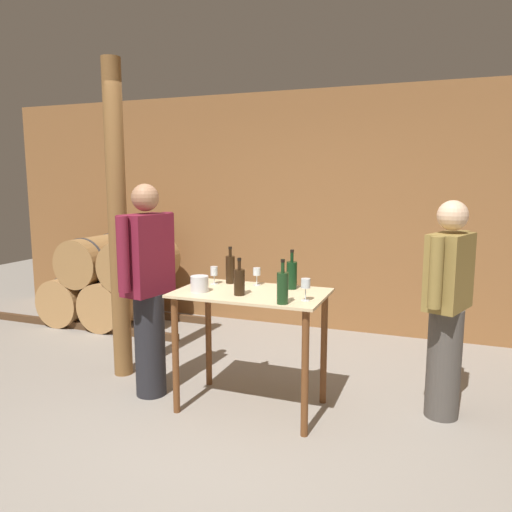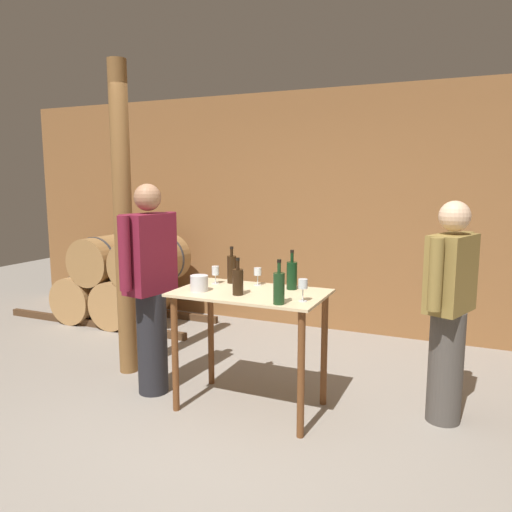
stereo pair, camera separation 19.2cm
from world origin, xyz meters
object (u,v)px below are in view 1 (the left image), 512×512
object	(u,v)px
person_host	(447,306)
person_visitor_with_scarf	(148,286)
wine_bottle_left	(239,281)
wine_bottle_center	(292,274)
wine_bottle_right	(283,287)
wine_bottle_far_left	(230,269)
wine_glass_near_right	(306,284)
wine_glass_near_left	(214,272)
wine_glass_near_center	(257,273)
ice_bucket	(200,284)
wooden_post	(118,223)

from	to	relation	value
person_host	person_visitor_with_scarf	distance (m)	2.23
wine_bottle_left	wine_bottle_center	bearing A→B (deg)	48.71
wine_bottle_right	person_visitor_with_scarf	world-z (taller)	person_visitor_with_scarf
wine_bottle_left	wine_bottle_right	world-z (taller)	wine_bottle_right
wine_bottle_far_left	person_host	size ratio (longest dim) A/B	0.19
wine_glass_near_right	wine_glass_near_left	bearing A→B (deg)	161.34
wine_glass_near_center	wine_bottle_right	bearing A→B (deg)	-53.18
wine_bottle_far_left	person_host	xyz separation A→B (m)	(1.61, 0.14, -0.19)
wine_glass_near_right	ice_bucket	size ratio (longest dim) A/B	1.17
wine_bottle_center	wine_glass_near_right	world-z (taller)	wine_bottle_center
wooden_post	person_host	world-z (taller)	wooden_post
wine_bottle_far_left	wine_glass_near_center	bearing A→B (deg)	1.73
wooden_post	person_visitor_with_scarf	bearing A→B (deg)	-31.04
wine_bottle_far_left	wine_glass_near_right	xyz separation A→B (m)	(0.71, -0.35, -0.00)
wine_bottle_left	wine_glass_near_center	size ratio (longest dim) A/B	1.95
ice_bucket	person_visitor_with_scarf	size ratio (longest dim) A/B	0.08
wooden_post	person_visitor_with_scarf	size ratio (longest dim) A/B	1.60
wine_bottle_right	person_host	bearing A→B (deg)	31.44
wine_bottle_far_left	wine_glass_near_left	xyz separation A→B (m)	(-0.11, -0.07, -0.02)
wine_bottle_far_left	person_visitor_with_scarf	xyz separation A→B (m)	(-0.58, -0.28, -0.13)
wine_glass_near_left	wine_glass_near_right	size ratio (longest dim) A/B	0.91
wine_bottle_right	ice_bucket	xyz separation A→B (m)	(-0.68, 0.13, -0.06)
wine_glass_near_center	ice_bucket	bearing A→B (deg)	-130.96
wooden_post	wine_bottle_far_left	xyz separation A→B (m)	(1.05, 0.00, -0.33)
wooden_post	wine_glass_near_left	size ratio (longest dim) A/B	19.25
wine_glass_near_right	person_visitor_with_scarf	distance (m)	1.29
wine_glass_near_center	wine_glass_near_right	bearing A→B (deg)	-36.08
ice_bucket	person_host	xyz separation A→B (m)	(1.70, 0.50, -0.13)
person_visitor_with_scarf	wine_bottle_left	bearing A→B (deg)	-4.86
wine_bottle_far_left	person_host	distance (m)	1.63
wooden_post	person_host	xyz separation A→B (m)	(2.66, 0.15, -0.52)
wine_glass_near_center	wine_glass_near_right	xyz separation A→B (m)	(0.49, -0.35, 0.01)
wine_bottle_center	wine_bottle_right	distance (m)	0.47
wine_glass_near_center	person_host	distance (m)	1.41
person_visitor_with_scarf	ice_bucket	bearing A→B (deg)	-8.23
wine_bottle_left	ice_bucket	xyz separation A→B (m)	(-0.32, -0.00, -0.04)
wine_bottle_center	wine_glass_near_center	world-z (taller)	wine_bottle_center
wine_glass_near_right	person_host	distance (m)	1.05
wine_bottle_far_left	person_visitor_with_scarf	world-z (taller)	person_visitor_with_scarf
wine_bottle_center	ice_bucket	world-z (taller)	wine_bottle_center
ice_bucket	wine_bottle_far_left	bearing A→B (deg)	75.51
person_host	person_visitor_with_scarf	size ratio (longest dim) A/B	0.94
wooden_post	wine_bottle_center	size ratio (longest dim) A/B	9.07
person_visitor_with_scarf	wine_bottle_far_left	bearing A→B (deg)	26.08
wine_glass_near_center	wine_glass_near_left	bearing A→B (deg)	-166.46
wine_bottle_far_left	wine_bottle_left	world-z (taller)	wine_bottle_far_left
wine_glass_near_left	person_host	size ratio (longest dim) A/B	0.09
wine_bottle_far_left	wine_bottle_right	size ratio (longest dim) A/B	0.98
wine_bottle_left	wine_bottle_right	distance (m)	0.39
wine_bottle_center	person_host	distance (m)	1.13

